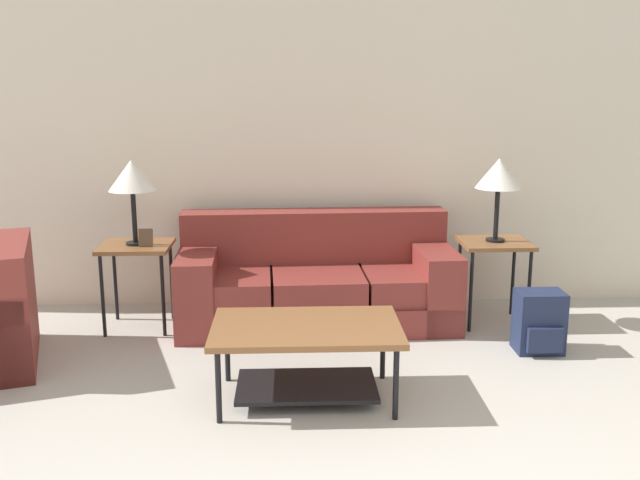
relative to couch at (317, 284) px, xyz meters
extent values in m
cube|color=silver|center=(0.20, 0.52, 1.00)|extent=(8.98, 0.06, 2.60)
cube|color=maroon|center=(0.00, -0.05, -0.19)|extent=(2.10, 0.94, 0.22)
cube|color=maroon|center=(-0.68, -0.10, 0.02)|extent=(0.70, 0.80, 0.20)
cube|color=maroon|center=(0.00, -0.07, 0.02)|extent=(0.70, 0.80, 0.20)
cube|color=maroon|center=(0.69, -0.04, 0.02)|extent=(0.70, 0.80, 0.20)
cube|color=maroon|center=(-0.01, 0.25, 0.32)|extent=(2.07, 0.34, 0.40)
cube|color=maroon|center=(-0.89, -0.08, -0.01)|extent=(0.31, 0.87, 0.58)
cube|color=maroon|center=(0.89, -0.01, -0.01)|extent=(0.31, 0.87, 0.58)
cube|color=maroon|center=(-2.02, -0.71, 0.30)|extent=(0.53, 0.98, 0.40)
cube|color=brown|center=(-0.11, -1.37, 0.14)|extent=(1.08, 0.67, 0.04)
cylinder|color=black|center=(-0.59, -1.65, -0.09)|extent=(0.03, 0.03, 0.42)
cylinder|color=black|center=(0.37, -1.65, -0.09)|extent=(0.03, 0.03, 0.42)
cylinder|color=black|center=(-0.59, -1.09, -0.09)|extent=(0.03, 0.03, 0.42)
cylinder|color=black|center=(0.37, -1.09, -0.09)|extent=(0.03, 0.03, 0.42)
cube|color=black|center=(-0.11, -1.37, -0.22)|extent=(0.81, 0.47, 0.02)
cube|color=brown|center=(-1.33, -0.09, 0.33)|extent=(0.51, 0.46, 0.03)
cylinder|color=black|center=(-1.55, -0.28, 0.01)|extent=(0.03, 0.03, 0.61)
cylinder|color=black|center=(-1.12, -0.28, 0.01)|extent=(0.03, 0.03, 0.61)
cylinder|color=black|center=(-1.55, 0.11, 0.01)|extent=(0.03, 0.03, 0.61)
cylinder|color=black|center=(-1.12, 0.11, 0.01)|extent=(0.03, 0.03, 0.61)
cube|color=brown|center=(1.33, -0.09, 0.33)|extent=(0.51, 0.46, 0.03)
cylinder|color=black|center=(1.12, -0.28, 0.01)|extent=(0.03, 0.03, 0.61)
cylinder|color=black|center=(1.55, -0.28, 0.01)|extent=(0.03, 0.03, 0.61)
cylinder|color=black|center=(1.12, 0.11, 0.01)|extent=(0.03, 0.03, 0.61)
cylinder|color=black|center=(1.55, 0.11, 0.01)|extent=(0.03, 0.03, 0.61)
cylinder|color=black|center=(-1.33, -0.09, 0.35)|extent=(0.14, 0.14, 0.02)
cylinder|color=black|center=(-1.33, -0.09, 0.55)|extent=(0.04, 0.04, 0.38)
cone|color=white|center=(-1.33, -0.09, 0.85)|extent=(0.34, 0.34, 0.22)
cylinder|color=black|center=(1.33, -0.09, 0.35)|extent=(0.14, 0.14, 0.02)
cylinder|color=black|center=(1.33, -0.09, 0.55)|extent=(0.04, 0.04, 0.38)
cone|color=white|center=(1.33, -0.09, 0.85)|extent=(0.34, 0.34, 0.22)
cube|color=#1E2847|center=(1.49, -0.68, -0.09)|extent=(0.31, 0.23, 0.42)
cube|color=#1E2847|center=(1.49, -0.81, -0.17)|extent=(0.24, 0.05, 0.17)
cylinder|color=#1E2847|center=(1.40, -0.55, -0.07)|extent=(0.02, 0.02, 0.32)
cylinder|color=#1E2847|center=(1.58, -0.55, -0.07)|extent=(0.02, 0.02, 0.32)
cube|color=#4C3828|center=(-1.24, -0.16, 0.41)|extent=(0.10, 0.04, 0.13)
camera|label=1|loc=(-0.19, -5.22, 1.52)|focal=40.00mm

